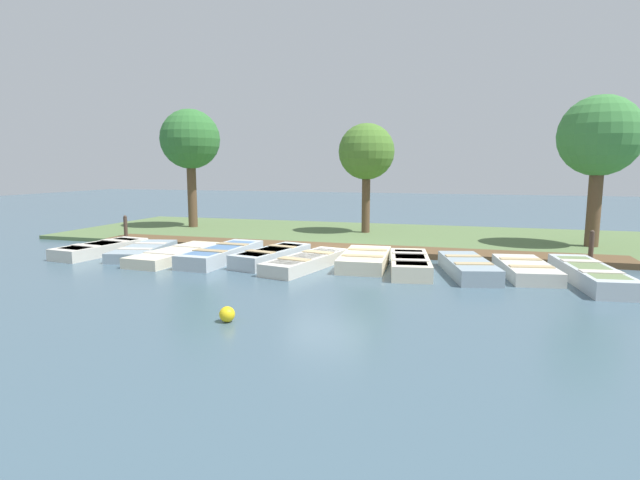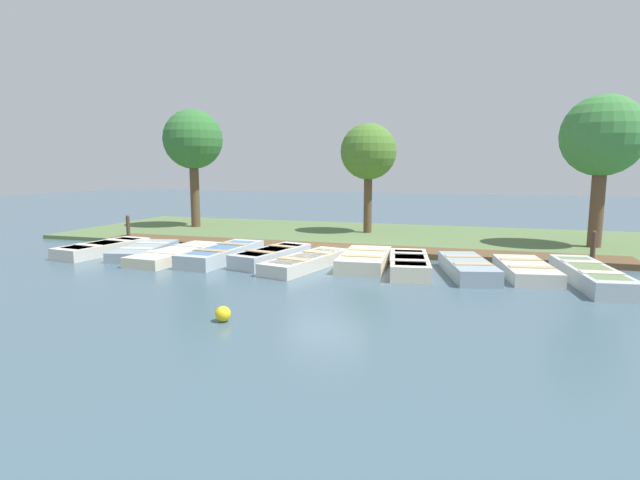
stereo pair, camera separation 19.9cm
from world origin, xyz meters
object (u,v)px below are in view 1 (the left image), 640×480
at_px(rowboat_10, 590,274).
at_px(park_tree_left, 367,153).
at_px(rowboat_8, 468,267).
at_px(rowboat_1, 143,251).
at_px(park_tree_center, 600,138).
at_px(mooring_post_far, 591,247).
at_px(rowboat_0, 101,248).
at_px(rowboat_7, 410,264).
at_px(buoy, 227,314).
at_px(park_tree_far_left, 190,141).
at_px(rowboat_2, 177,254).
at_px(rowboat_4, 272,256).
at_px(rowboat_5, 307,261).
at_px(rowboat_3, 222,254).
at_px(rowboat_6, 365,259).
at_px(mooring_post_near, 126,228).
at_px(rowboat_9, 525,269).

relative_size(rowboat_10, park_tree_left, 0.79).
bearing_deg(rowboat_8, rowboat_1, -104.48).
bearing_deg(park_tree_center, mooring_post_far, -12.26).
xyz_separation_m(rowboat_0, rowboat_7, (-0.07, 9.90, 0.02)).
distance_m(rowboat_8, buoy, 6.85).
bearing_deg(park_tree_far_left, rowboat_8, 61.63).
distance_m(mooring_post_far, buoy, 11.11).
relative_size(rowboat_2, buoy, 12.42).
height_order(rowboat_4, park_tree_center, park_tree_center).
relative_size(rowboat_1, park_tree_center, 0.61).
height_order(rowboat_0, park_tree_center, park_tree_center).
relative_size(buoy, park_tree_far_left, 0.05).
bearing_deg(rowboat_8, rowboat_7, -103.72).
distance_m(rowboat_4, rowboat_5, 1.26).
bearing_deg(rowboat_7, rowboat_1, -99.31).
relative_size(rowboat_3, buoy, 12.12).
bearing_deg(park_tree_far_left, rowboat_4, 45.01).
height_order(rowboat_4, rowboat_6, rowboat_4).
relative_size(rowboat_6, mooring_post_near, 2.90).
relative_size(rowboat_5, rowboat_6, 1.21).
xyz_separation_m(rowboat_0, mooring_post_near, (-2.73, -1.14, 0.31)).
relative_size(mooring_post_near, mooring_post_far, 1.00).
distance_m(rowboat_2, rowboat_5, 4.22).
relative_size(rowboat_6, rowboat_10, 0.80).
xyz_separation_m(rowboat_3, rowboat_4, (-0.09, 1.57, 0.00)).
xyz_separation_m(rowboat_6, mooring_post_far, (-2.24, 6.26, 0.30)).
height_order(rowboat_1, rowboat_6, rowboat_6).
bearing_deg(rowboat_5, rowboat_10, 104.82).
distance_m(rowboat_10, park_tree_center, 6.52).
bearing_deg(mooring_post_far, rowboat_6, -70.33).
bearing_deg(buoy, rowboat_6, 166.52).
xyz_separation_m(rowboat_4, rowboat_5, (0.38, 1.20, -0.04)).
relative_size(rowboat_6, buoy, 9.91).
bearing_deg(mooring_post_near, rowboat_2, 54.67).
xyz_separation_m(rowboat_5, buoy, (5.11, 0.13, -0.04)).
relative_size(rowboat_3, mooring_post_far, 3.55).
height_order(rowboat_6, rowboat_10, rowboat_10).
distance_m(rowboat_0, park_tree_center, 16.69).
bearing_deg(park_tree_center, park_tree_left, -100.05).
xyz_separation_m(park_tree_far_left, park_tree_left, (-0.26, 7.82, -0.58)).
height_order(rowboat_7, park_tree_center, park_tree_center).
bearing_deg(rowboat_4, park_tree_left, -180.00).
height_order(rowboat_9, buoy, rowboat_9).
bearing_deg(rowboat_7, rowboat_10, 79.92).
relative_size(rowboat_0, rowboat_3, 0.92).
height_order(rowboat_3, buoy, rowboat_3).
bearing_deg(rowboat_10, rowboat_5, -96.01).
relative_size(rowboat_10, park_tree_far_left, 0.68).
height_order(rowboat_0, rowboat_4, rowboat_4).
bearing_deg(rowboat_8, mooring_post_near, -115.90).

